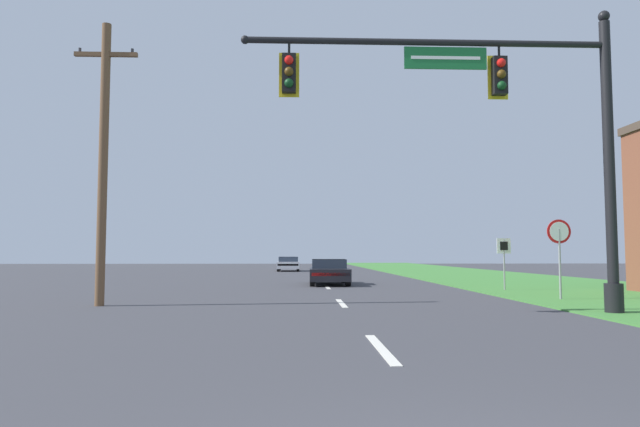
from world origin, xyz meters
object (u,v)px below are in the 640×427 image
route_sign_post (504,252)px  utility_pole_near (103,157)px  car_ahead (329,272)px  signal_mast (518,127)px  far_car (288,264)px  stop_sign (559,241)px

route_sign_post → utility_pole_near: (-13.73, -5.99, 2.68)m
car_ahead → utility_pole_near: utility_pole_near is taller
signal_mast → car_ahead: 14.63m
signal_mast → route_sign_post: size_ratio=4.59×
route_sign_post → far_car: bearing=109.2°
signal_mast → far_car: (-6.21, 34.40, -3.98)m
signal_mast → route_sign_post: bearing=72.4°
car_ahead → far_car: bearing=96.2°
signal_mast → far_car: 35.19m
car_ahead → utility_pole_near: 13.43m
far_car → route_sign_post: (8.96, -25.75, 0.92)m
signal_mast → stop_sign: (2.84, 4.04, -2.72)m
signal_mast → stop_sign: size_ratio=3.72×
stop_sign → route_sign_post: bearing=91.1°
far_car → utility_pole_near: (-4.77, -31.74, 3.60)m
stop_sign → route_sign_post: 4.63m
far_car → stop_sign: bearing=-73.4°
signal_mast → utility_pole_near: utility_pole_near is taller
car_ahead → route_sign_post: (6.69, -4.87, 0.92)m
far_car → stop_sign: 31.71m
far_car → car_ahead: bearing=-83.8°
signal_mast → utility_pole_near: bearing=166.3°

